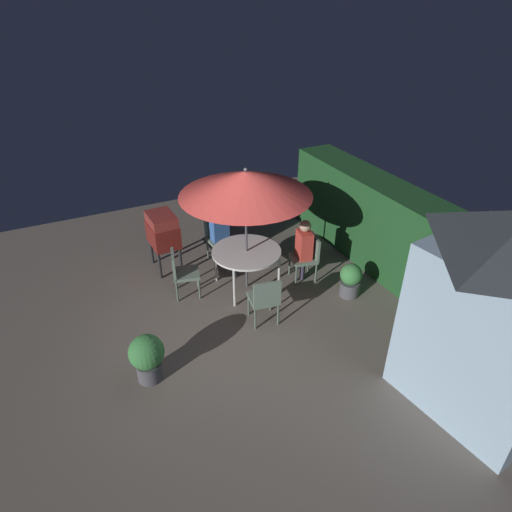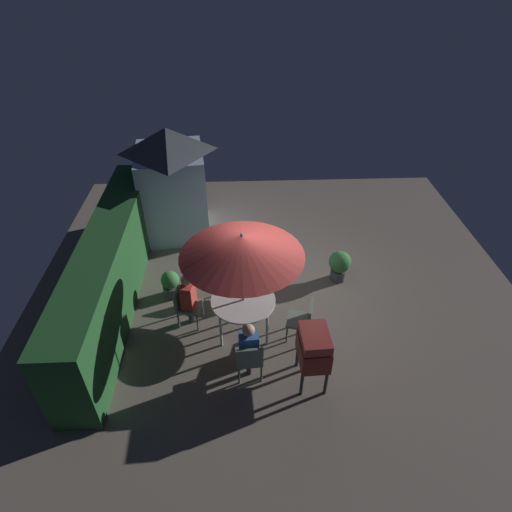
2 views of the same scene
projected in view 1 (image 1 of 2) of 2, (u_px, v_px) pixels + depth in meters
name	position (u px, v px, depth m)	size (l,w,h in m)	color
ground_plane	(232.00, 329.00, 7.32)	(11.00, 11.00, 0.00)	#6B6056
hedge_backdrop	(403.00, 239.00, 8.18)	(6.34, 0.82, 1.73)	#1E4C23
garden_shed	(502.00, 313.00, 5.40)	(2.11, 1.95, 2.86)	#9EBCD1
patio_table	(246.00, 254.00, 8.00)	(1.27, 1.27, 0.79)	white
patio_umbrella	(246.00, 183.00, 7.29)	(2.27, 2.27, 2.36)	#4C4C51
bbq_grill	(163.00, 231.00, 8.49)	(0.72, 0.53, 1.20)	maroon
chair_near_shed	(308.00, 255.00, 8.37)	(0.54, 0.55, 0.90)	slate
chair_far_side	(218.00, 236.00, 9.01)	(0.49, 0.49, 0.90)	slate
chair_toward_hedge	(181.00, 271.00, 7.89)	(0.56, 0.56, 0.90)	slate
chair_toward_house	(265.00, 298.00, 7.20)	(0.53, 0.53, 0.90)	slate
potted_plant_by_shed	(351.00, 280.00, 7.98)	(0.40, 0.40, 0.65)	#4C4C51
potted_plant_by_grill	(147.00, 356.00, 6.20)	(0.51, 0.51, 0.76)	#4C4C51
person_in_red	(304.00, 243.00, 8.21)	(0.38, 0.30, 1.26)	#CC3D33
person_in_blue	(219.00, 226.00, 8.81)	(0.26, 0.36, 1.26)	#3866B2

